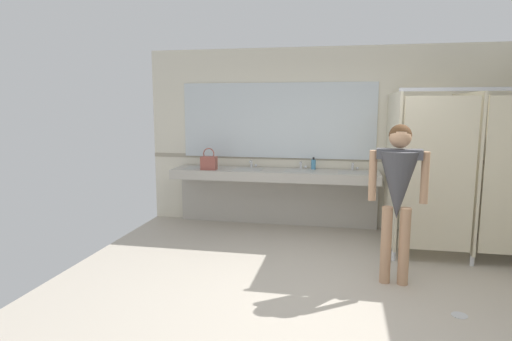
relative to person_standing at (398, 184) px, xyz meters
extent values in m
cube|color=#B2A899|center=(-0.70, -0.42, -1.11)|extent=(5.81, 5.70, 0.10)
cube|color=beige|center=(-0.70, 2.19, 0.30)|extent=(5.81, 0.12, 2.72)
cube|color=#9E937F|center=(-0.70, 2.12, -0.01)|extent=(5.81, 0.01, 0.06)
cube|color=#B2ADA3|center=(-1.57, 1.81, -0.23)|extent=(3.09, 0.59, 0.14)
cube|color=#B2ADA3|center=(-1.57, 2.07, -0.68)|extent=(3.09, 0.08, 0.76)
cube|color=#ADADA8|center=(-2.72, 1.78, -0.21)|extent=(0.42, 0.33, 0.11)
cylinder|color=silver|center=(-2.72, 2.02, -0.11)|extent=(0.04, 0.04, 0.11)
cylinder|color=silver|center=(-2.72, 1.96, -0.06)|extent=(0.03, 0.11, 0.03)
sphere|color=silver|center=(-2.65, 2.03, -0.13)|extent=(0.04, 0.04, 0.04)
cube|color=#ADADA8|center=(-1.95, 1.78, -0.21)|extent=(0.42, 0.33, 0.11)
cylinder|color=silver|center=(-1.95, 2.02, -0.11)|extent=(0.04, 0.04, 0.11)
cylinder|color=silver|center=(-1.95, 1.96, -0.06)|extent=(0.03, 0.11, 0.03)
sphere|color=silver|center=(-1.88, 2.03, -0.13)|extent=(0.04, 0.04, 0.04)
cube|color=#ADADA8|center=(-1.18, 1.78, -0.21)|extent=(0.42, 0.33, 0.11)
cylinder|color=silver|center=(-1.18, 2.02, -0.11)|extent=(0.04, 0.04, 0.11)
cylinder|color=silver|center=(-1.18, 1.96, -0.06)|extent=(0.03, 0.11, 0.03)
sphere|color=silver|center=(-1.11, 2.03, -0.13)|extent=(0.04, 0.04, 0.04)
cube|color=#ADADA8|center=(-0.41, 1.78, -0.21)|extent=(0.42, 0.33, 0.11)
cylinder|color=silver|center=(-0.41, 2.02, -0.11)|extent=(0.04, 0.04, 0.11)
cylinder|color=silver|center=(-0.41, 1.96, -0.06)|extent=(0.03, 0.11, 0.03)
sphere|color=silver|center=(-0.34, 2.03, -0.13)|extent=(0.04, 0.04, 0.04)
cube|color=silver|center=(-1.57, 2.11, 0.56)|extent=(2.99, 0.02, 1.15)
cube|color=beige|center=(0.08, 1.38, 0.01)|extent=(0.03, 1.46, 1.89)
cylinder|color=silver|center=(0.08, 0.71, -1.00)|extent=(0.05, 0.05, 0.12)
cube|color=beige|center=(0.96, 1.38, 0.01)|extent=(0.03, 1.46, 1.89)
cylinder|color=silver|center=(0.96, 0.71, -1.00)|extent=(0.05, 0.05, 0.12)
cube|color=beige|center=(0.52, 0.68, 0.01)|extent=(0.80, 0.03, 1.79)
cube|color=#B7BABF|center=(0.96, 0.68, 0.97)|extent=(1.82, 0.04, 0.04)
cylinder|color=tan|center=(0.09, -0.01, -0.65)|extent=(0.11, 0.11, 0.82)
cylinder|color=tan|center=(-0.09, 0.01, -0.65)|extent=(0.11, 0.11, 0.82)
cone|color=#47474C|center=(0.00, 0.00, -0.01)|extent=(0.44, 0.44, 0.70)
cube|color=#47474C|center=(0.00, 0.00, 0.31)|extent=(0.46, 0.20, 0.10)
cylinder|color=tan|center=(0.25, -0.02, 0.08)|extent=(0.08, 0.08, 0.52)
cylinder|color=tan|center=(-0.25, 0.02, 0.08)|extent=(0.08, 0.08, 0.52)
sphere|color=tan|center=(0.00, 0.00, 0.48)|extent=(0.22, 0.22, 0.22)
sphere|color=#472D19|center=(0.00, 0.01, 0.50)|extent=(0.23, 0.23, 0.23)
cube|color=#934C42|center=(-2.53, 1.66, -0.06)|extent=(0.23, 0.15, 0.20)
torus|color=#934C42|center=(-2.53, 1.66, 0.08)|extent=(0.18, 0.02, 0.18)
cylinder|color=teal|center=(-0.99, 1.99, -0.09)|extent=(0.07, 0.07, 0.15)
cylinder|color=black|center=(-0.99, 1.99, 0.01)|extent=(0.03, 0.03, 0.04)
cylinder|color=#B7BABF|center=(0.50, -0.63, -1.05)|extent=(0.14, 0.14, 0.01)
camera|label=1|loc=(-0.56, -4.55, 0.79)|focal=30.53mm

